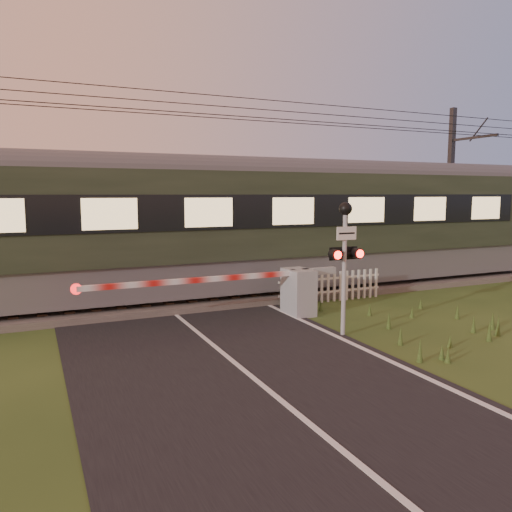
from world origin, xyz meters
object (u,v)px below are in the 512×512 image
boom_gate (289,290)px  crossing_signal (345,245)px  picket_fence (331,287)px  catenary_mast (451,185)px  train (512,216)px

boom_gate → crossing_signal: 2.59m
crossing_signal → boom_gate: bearing=95.9°
boom_gate → picket_fence: boom_gate is taller
crossing_signal → picket_fence: crossing_signal is taller
boom_gate → catenary_mast: bearing=25.4°
train → boom_gate: (-11.91, -2.89, -1.61)m
train → crossing_signal: 12.74m
picket_fence → catenary_mast: 10.22m
crossing_signal → catenary_mast: bearing=34.7°
crossing_signal → catenary_mast: (10.54, 7.29, 1.51)m
boom_gate → catenary_mast: (10.77, 5.12, 2.91)m
train → crossing_signal: size_ratio=14.24×
picket_fence → boom_gate: bearing=-152.9°
train → picket_fence: bearing=-169.2°
train → boom_gate: train is taller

